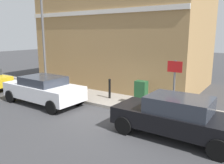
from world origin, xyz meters
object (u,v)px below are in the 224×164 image
Objects in this scene: car_black at (176,116)px; car_white at (43,89)px; bollard_near_cabinet at (110,88)px; street_sign at (174,80)px; utility_cabinet at (141,94)px; lamppost at (43,37)px.

car_black is 6.81m from car_white.
car_black is at bearing -118.95° from bollard_near_cabinet.
bollard_near_cabinet is (2.39, 4.32, -0.04)m from car_black.
street_sign is at bearing -67.06° from car_black.
bollard_near_cabinet is (0.10, 1.87, 0.02)m from utility_cabinet.
street_sign reaches higher than bollard_near_cabinet.
street_sign is at bearing -111.49° from utility_cabinet.
street_sign is (1.43, -6.17, 0.92)m from car_white.
lamppost is (0.03, 6.72, 2.62)m from utility_cabinet.
utility_cabinet is 0.20× the size of lamppost.
utility_cabinet is at bearing -152.47° from car_white.
lamppost reaches higher than car_black.
car_black is 4.93m from bollard_near_cabinet.
street_sign is at bearing -102.42° from bollard_near_cabinet.
lamppost reaches higher than utility_cabinet.
car_black is 0.97× the size of car_white.
car_white is 1.88× the size of street_sign.
car_white is 4.15× the size of bollard_near_cabinet.
car_black reaches higher than bollard_near_cabinet.
street_sign is (-0.81, -3.68, 0.96)m from bollard_near_cabinet.
street_sign is at bearing -94.96° from lamppost.
utility_cabinet is 1.11× the size of bollard_near_cabinet.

